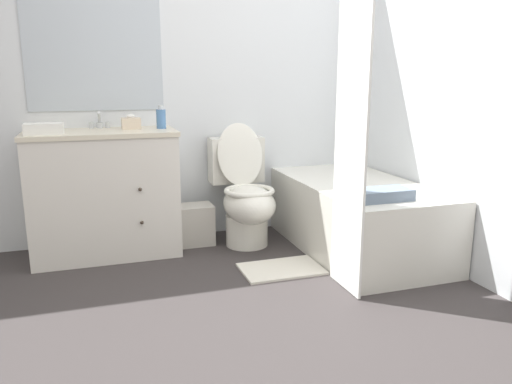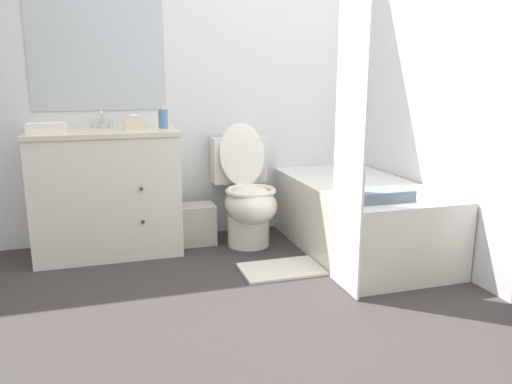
% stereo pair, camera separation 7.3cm
% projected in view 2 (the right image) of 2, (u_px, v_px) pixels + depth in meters
% --- Properties ---
extents(ground_plane, '(14.00, 14.00, 0.00)m').
position_uv_depth(ground_plane, '(281.00, 325.00, 2.53)').
color(ground_plane, '#383333').
extents(wall_back, '(8.00, 0.06, 2.50)m').
position_uv_depth(wall_back, '(209.00, 73.00, 3.79)').
color(wall_back, silver).
rests_on(wall_back, ground_plane).
extents(wall_right, '(0.05, 2.63, 2.50)m').
position_uv_depth(wall_right, '(427.00, 73.00, 3.38)').
color(wall_right, silver).
rests_on(wall_right, ground_plane).
extents(vanity_cabinet, '(1.00, 0.54, 0.87)m').
position_uv_depth(vanity_cabinet, '(107.00, 192.00, 3.49)').
color(vanity_cabinet, silver).
rests_on(vanity_cabinet, ground_plane).
extents(sink_faucet, '(0.14, 0.12, 0.12)m').
position_uv_depth(sink_faucet, '(102.00, 123.00, 3.55)').
color(sink_faucet, silver).
rests_on(sink_faucet, vanity_cabinet).
extents(toilet, '(0.41, 0.68, 0.89)m').
position_uv_depth(toilet, '(247.00, 196.00, 3.69)').
color(toilet, silver).
rests_on(toilet, ground_plane).
extents(bathtub, '(0.77, 1.46, 0.50)m').
position_uv_depth(bathtub, '(358.00, 216.00, 3.57)').
color(bathtub, silver).
rests_on(bathtub, ground_plane).
extents(shower_curtain, '(0.01, 0.35, 1.87)m').
position_uv_depth(shower_curtain, '(350.00, 130.00, 2.75)').
color(shower_curtain, white).
rests_on(shower_curtain, ground_plane).
extents(wastebasket, '(0.25, 0.21, 0.30)m').
position_uv_depth(wastebasket, '(198.00, 224.00, 3.74)').
color(wastebasket, '#B7B2A8').
rests_on(wastebasket, ground_plane).
extents(tissue_box, '(0.13, 0.12, 0.10)m').
position_uv_depth(tissue_box, '(133.00, 123.00, 3.50)').
color(tissue_box, beige).
rests_on(tissue_box, vanity_cabinet).
extents(soap_dispenser, '(0.07, 0.07, 0.16)m').
position_uv_depth(soap_dispenser, '(163.00, 118.00, 3.51)').
color(soap_dispenser, '#4C7AB2').
rests_on(soap_dispenser, vanity_cabinet).
extents(hand_towel_folded, '(0.23, 0.13, 0.07)m').
position_uv_depth(hand_towel_folded, '(46.00, 128.00, 3.17)').
color(hand_towel_folded, white).
rests_on(hand_towel_folded, vanity_cabinet).
extents(bath_towel_folded, '(0.35, 0.18, 0.07)m').
position_uv_depth(bath_towel_folded, '(383.00, 195.00, 3.00)').
color(bath_towel_folded, slate).
rests_on(bath_towel_folded, bathtub).
extents(bath_mat, '(0.52, 0.34, 0.02)m').
position_uv_depth(bath_mat, '(281.00, 269.00, 3.24)').
color(bath_mat, silver).
rests_on(bath_mat, ground_plane).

